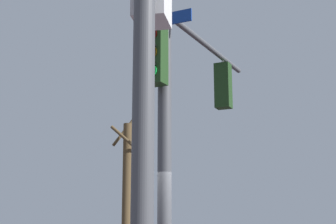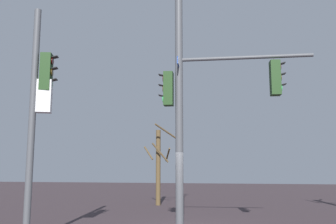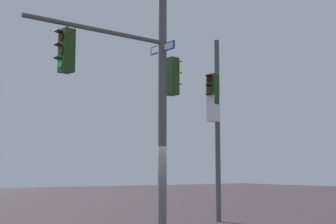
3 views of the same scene
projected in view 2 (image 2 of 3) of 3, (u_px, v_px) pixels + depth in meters
name	position (u px, v px, depth m)	size (l,w,h in m)	color
main_signal_pole_assembly	(194.00, 68.00, 12.27)	(4.87, 3.71, 9.93)	#4C4F54
secondary_pole_assembly	(39.00, 103.00, 10.66)	(0.73, 0.45, 6.64)	#4C4F54
bare_tree_across_street	(159.00, 164.00, 20.86)	(2.02, 1.89, 4.41)	brown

